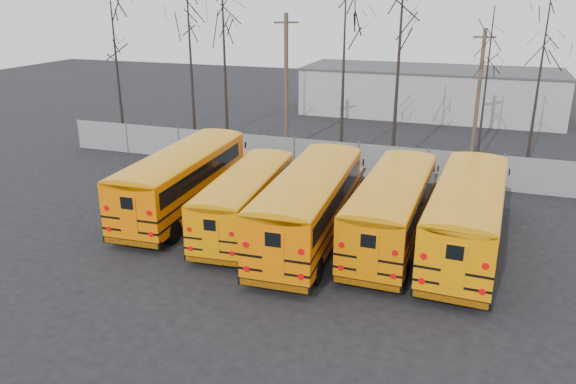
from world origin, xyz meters
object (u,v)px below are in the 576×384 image
at_px(bus_c, 311,199).
at_px(bus_e, 468,210).
at_px(bus_a, 185,175).
at_px(utility_pole_left, 286,82).
at_px(bus_d, 393,204).
at_px(utility_pole_right, 479,91).
at_px(bus_b, 247,195).

bearing_deg(bus_c, bus_e, 6.47).
bearing_deg(bus_a, utility_pole_left, 84.27).
bearing_deg(bus_d, bus_c, -163.13).
distance_m(bus_a, bus_e, 13.31).
bearing_deg(bus_e, utility_pole_right, 93.47).
xyz_separation_m(bus_e, utility_pole_right, (-0.26, 16.25, 2.34)).
bearing_deg(utility_pole_right, bus_a, -146.60).
bearing_deg(utility_pole_left, bus_e, -68.49).
xyz_separation_m(bus_a, utility_pole_left, (0.71, 12.92, 2.79)).
relative_size(bus_d, utility_pole_left, 1.21).
relative_size(bus_a, bus_b, 1.15).
bearing_deg(bus_a, bus_b, -17.65).
distance_m(bus_a, bus_c, 7.03).
bearing_deg(utility_pole_left, bus_a, -115.05).
distance_m(bus_c, bus_d, 3.51).
bearing_deg(bus_d, bus_b, -173.97).
xyz_separation_m(bus_a, bus_d, (10.26, -0.43, -0.09)).
xyz_separation_m(bus_a, bus_e, (13.31, -0.38, -0.01)).
bearing_deg(bus_b, bus_e, -0.85).
xyz_separation_m(bus_d, utility_pole_left, (-9.55, 13.36, 2.87)).
xyz_separation_m(bus_b, bus_d, (6.51, 0.57, 0.17)).
bearing_deg(bus_e, utility_pole_left, 135.98).
distance_m(bus_a, utility_pole_right, 20.67).
bearing_deg(utility_pole_right, bus_c, -126.79).
xyz_separation_m(bus_a, bus_c, (6.89, -1.39, 0.03)).
bearing_deg(bus_c, utility_pole_left, 110.89).
relative_size(bus_c, utility_pole_right, 1.44).
relative_size(bus_c, utility_pole_left, 1.30).
height_order(utility_pole_left, utility_pole_right, utility_pole_left).
xyz_separation_m(bus_b, utility_pole_left, (-3.05, 13.93, 3.04)).
height_order(bus_e, utility_pole_right, utility_pole_right).
distance_m(bus_c, utility_pole_left, 15.84).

